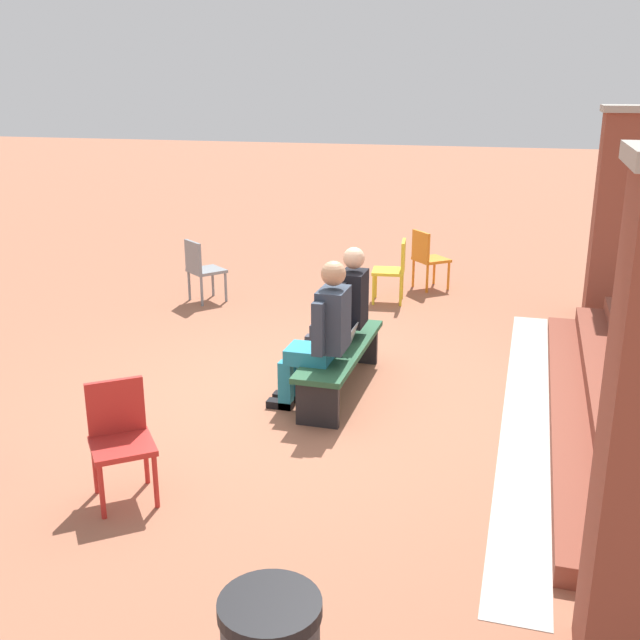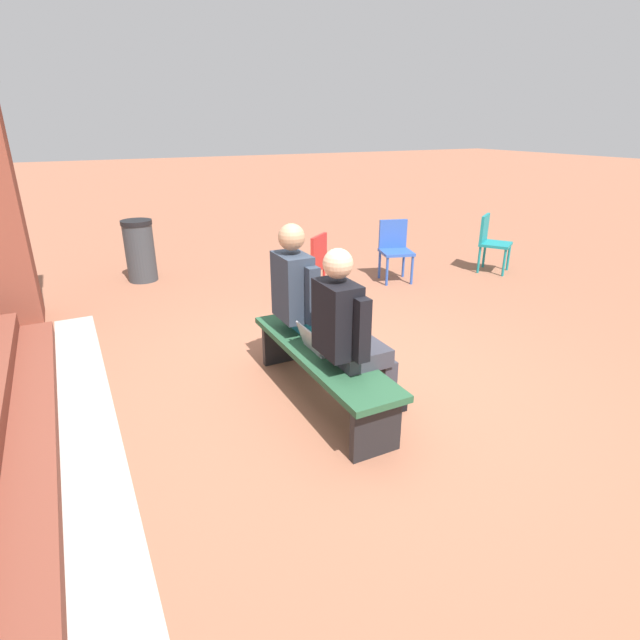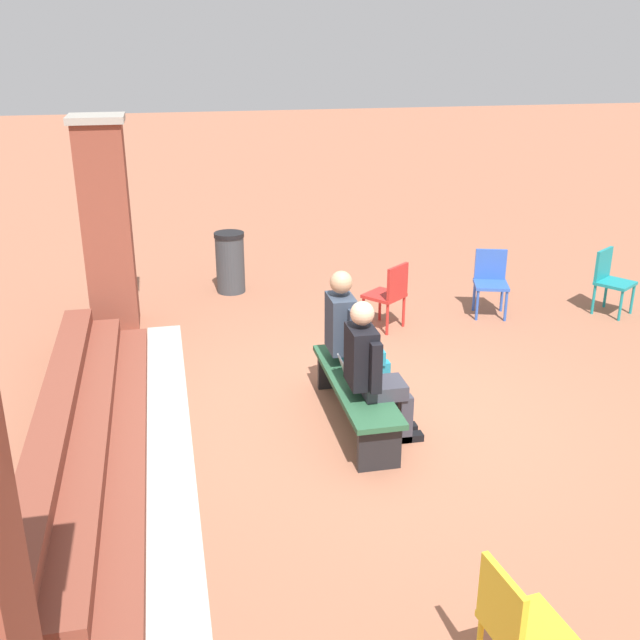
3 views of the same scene
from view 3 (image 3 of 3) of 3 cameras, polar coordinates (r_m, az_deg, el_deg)
name	(u,v)px [view 3 (image 3 of 3)]	position (r m, az deg, el deg)	size (l,w,h in m)	color
ground_plane	(376,414)	(7.32, 4.32, -7.13)	(60.00, 60.00, 0.00)	#9E6047
concrete_strip	(170,443)	(6.95, -11.39, -9.15)	(5.82, 0.40, 0.01)	#B7B2A8
brick_steps	(81,435)	(6.92, -17.77, -8.33)	(5.02, 0.90, 0.45)	brown
brick_pillar_right_of_steps	(107,224)	(9.42, -15.93, 7.04)	(0.64, 0.64, 2.57)	brown
bench	(355,390)	(6.97, 2.72, -5.34)	(1.80, 0.44, 0.45)	#285638
person_student	(373,368)	(6.56, 4.04, -3.67)	(0.54, 0.68, 1.34)	#383842
person_adult	(352,334)	(7.22, 2.42, -1.09)	(0.56, 0.71, 1.37)	teal
laptop	(354,375)	(6.92, 2.61, -4.21)	(0.32, 0.29, 0.21)	#9EA0A5
plastic_chair_far_left	(389,292)	(9.19, 5.31, 2.13)	(0.59, 0.59, 0.84)	red
plastic_chair_foreground	(610,277)	(10.42, 21.23, 3.04)	(0.58, 0.58, 0.84)	teal
plastic_chair_near_bench_right	(491,279)	(9.92, 12.88, 3.10)	(0.52, 0.52, 0.84)	#2D56B7
plastic_chair_far_right	(517,624)	(4.47, 14.79, -21.51)	(0.47, 0.47, 0.84)	gold
litter_bin	(230,262)	(10.61, -6.86, 4.39)	(0.42, 0.42, 0.86)	#383D42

